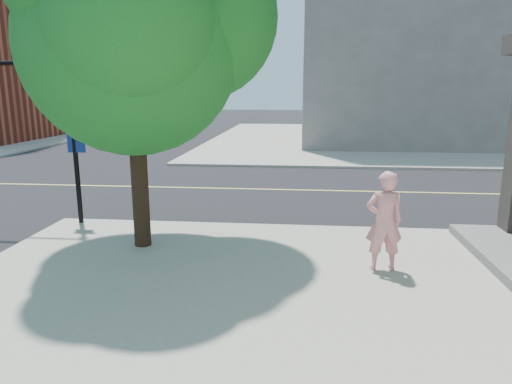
# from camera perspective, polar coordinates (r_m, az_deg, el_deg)

# --- Properties ---
(ground) EXTENTS (140.00, 140.00, 0.00)m
(ground) POSITION_cam_1_polar(r_m,az_deg,el_deg) (12.25, -18.56, -3.78)
(ground) COLOR black
(ground) RESTS_ON ground
(road_ew) EXTENTS (140.00, 9.00, 0.01)m
(road_ew) POSITION_cam_1_polar(r_m,az_deg,el_deg) (16.33, -12.19, 0.59)
(road_ew) COLOR black
(road_ew) RESTS_ON ground
(sidewalk_ne) EXTENTS (29.00, 25.00, 0.12)m
(sidewalk_ne) POSITION_cam_1_polar(r_m,az_deg,el_deg) (33.47, 20.52, 6.18)
(sidewalk_ne) COLOR gray
(sidewalk_ne) RESTS_ON ground
(filler_ne) EXTENTS (18.00, 16.00, 14.00)m
(filler_ne) POSITION_cam_1_polar(r_m,az_deg,el_deg) (34.14, 22.10, 18.08)
(filler_ne) COLOR slate
(filler_ne) RESTS_ON sidewalk_ne
(man_on_phone) EXTENTS (0.70, 0.50, 1.82)m
(man_on_phone) POSITION_cam_1_polar(r_m,az_deg,el_deg) (8.48, 15.66, -3.52)
(man_on_phone) COLOR #DE8989
(man_on_phone) RESTS_ON sidewalk_se
(street_tree) EXTENTS (5.26, 4.78, 6.98)m
(street_tree) POSITION_cam_1_polar(r_m,az_deg,el_deg) (9.56, -14.61, 20.09)
(street_tree) COLOR black
(street_tree) RESTS_ON sidewalk_se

